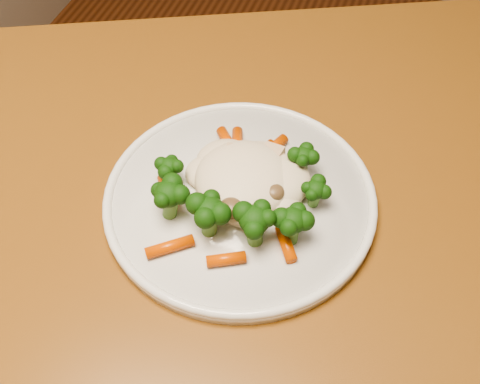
{
  "coord_description": "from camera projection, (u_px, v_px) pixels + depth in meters",
  "views": [
    {
      "loc": [
        -0.3,
        -0.59,
        1.26
      ],
      "look_at": [
        -0.43,
        -0.2,
        0.77
      ],
      "focal_mm": 45.0,
      "sensor_mm": 36.0,
      "label": 1
    }
  ],
  "objects": [
    {
      "name": "meal",
      "position": [
        242.0,
        187.0,
        0.62
      ],
      "size": [
        0.19,
        0.2,
        0.05
      ],
      "color": "#F7E6C6",
      "rests_on": "plate"
    },
    {
      "name": "plate",
      "position": [
        240.0,
        200.0,
        0.64
      ],
      "size": [
        0.29,
        0.29,
        0.01
      ],
      "primitive_type": "cylinder",
      "color": "white",
      "rests_on": "dining_table"
    },
    {
      "name": "dining_table",
      "position": [
        325.0,
        279.0,
        0.7
      ],
      "size": [
        1.4,
        1.2,
        0.75
      ],
      "rotation": [
        0.0,
        0.0,
        0.42
      ],
      "color": "brown",
      "rests_on": "ground"
    }
  ]
}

